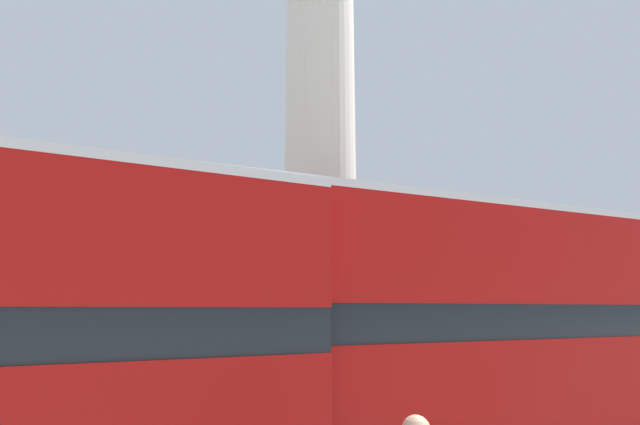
# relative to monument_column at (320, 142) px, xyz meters

# --- Properties ---
(ground_plane) EXTENTS (200.00, 200.00, 0.00)m
(ground_plane) POSITION_rel_monument_column_xyz_m (0.00, 0.00, -7.53)
(ground_plane) COLOR gray
(monument_column) EXTENTS (4.93, 4.93, 20.39)m
(monument_column) POSITION_rel_monument_column_xyz_m (0.00, 0.00, 0.00)
(monument_column) COLOR beige
(monument_column) RESTS_ON ground_plane
(bus_c) EXTENTS (11.45, 3.30, 4.44)m
(bus_c) POSITION_rel_monument_column_xyz_m (1.25, -5.55, -5.08)
(bus_c) COLOR #A80F0C
(bus_c) RESTS_ON ground_plane
(street_lamp) EXTENTS (0.39, 0.39, 4.99)m
(street_lamp) POSITION_rel_monument_column_xyz_m (-3.96, -2.98, -4.88)
(street_lamp) COLOR black
(street_lamp) RESTS_ON ground_plane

